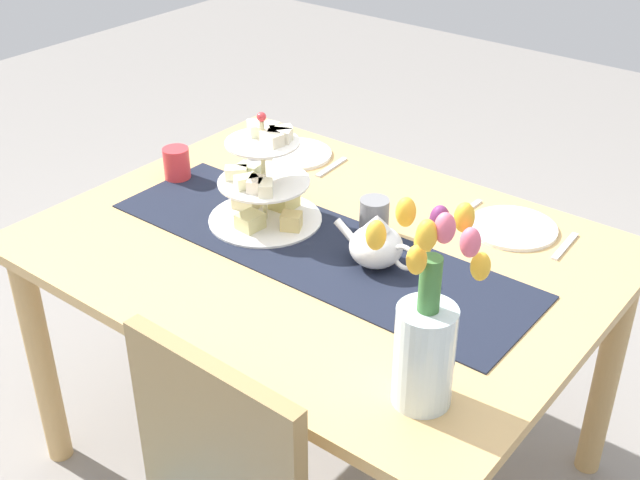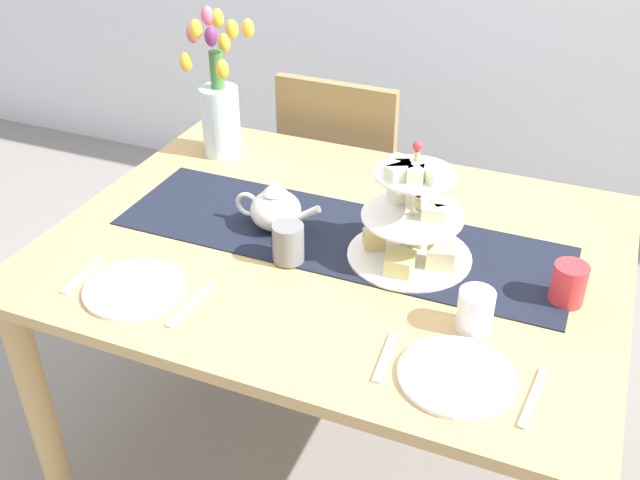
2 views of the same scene
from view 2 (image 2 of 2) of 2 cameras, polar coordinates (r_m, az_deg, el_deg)
name	(u,v)px [view 2 (image 2 of 2)]	position (r m, az deg, el deg)	size (l,w,h in m)	color
ground_plane	(333,448)	(2.30, 1.01, -16.06)	(8.00, 8.00, 0.00)	gray
dining_table	(335,276)	(1.87, 1.20, -2.82)	(1.40, 1.07, 0.75)	tan
chair_left	(347,180)	(2.63, 2.14, 4.76)	(0.43, 0.43, 0.91)	olive
table_runner	(339,236)	(1.83, 1.54, 0.33)	(1.15, 0.35, 0.00)	black
tiered_cake_stand	(413,222)	(1.71, 7.31, 1.40)	(0.30, 0.30, 0.30)	beige
teapot	(275,208)	(1.84, -3.55, 2.51)	(0.24, 0.13, 0.14)	white
tulip_vase	(219,103)	(2.21, -7.94, 10.64)	(0.17, 0.18, 0.44)	silver
dinner_plate_left	(135,289)	(1.69, -14.40, -3.73)	(0.23, 0.23, 0.01)	white
fork_left	(82,275)	(1.77, -18.21, -2.64)	(0.02, 0.15, 0.01)	silver
knife_left	(190,304)	(1.62, -10.19, -5.01)	(0.01, 0.17, 0.01)	silver
dinner_plate_right	(457,376)	(1.44, 10.71, -10.47)	(0.23, 0.23, 0.01)	white
fork_right	(385,357)	(1.47, 5.14, -9.19)	(0.02, 0.15, 0.01)	silver
knife_right	(533,397)	(1.44, 16.42, -11.81)	(0.01, 0.17, 0.01)	silver
mug_grey	(288,243)	(1.71, -2.52, -0.22)	(0.08, 0.08, 0.10)	slate
mug_white_text	(475,311)	(1.54, 12.13, -5.46)	(0.08, 0.08, 0.10)	white
mug_orange	(569,284)	(1.67, 19.00, -3.28)	(0.08, 0.08, 0.10)	red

